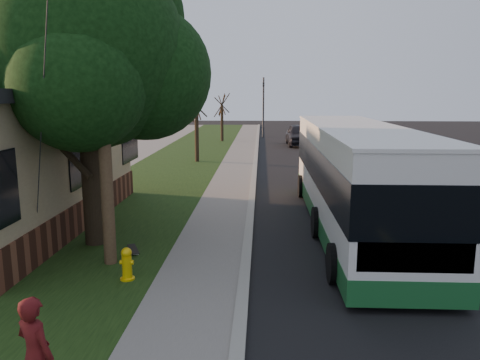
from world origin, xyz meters
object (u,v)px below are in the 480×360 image
Objects in this scene: fire_hydrant at (127,264)px; distant_car at (300,135)px; bare_tree_near at (197,127)px; bare_tree_far at (222,118)px; skateboard_main at (133,249)px; leafy_tree at (88,53)px; transit_bus at (355,175)px; utility_pole at (100,72)px; skateboarder at (36,355)px; traffic_signal at (263,103)px.

distant_car reaches higher than fire_hydrant.
bare_tree_far is (0.50, 12.00, -0.15)m from bare_tree_near.
skateboard_main is at bearing 101.59° from fire_hydrant.
leafy_tree reaches higher than skateboard_main.
transit_bus is (6.22, -25.51, -0.30)m from bare_tree_far.
transit_bus is at bearing 37.64° from fire_hydrant.
utility_pole is 1.81× the size of distant_car.
transit_bus is at bearing -63.56° from bare_tree_near.
leafy_tree is 8.37m from transit_bus.
transit_bus is at bearing -96.10° from skateboarder.
utility_pole is 6.61m from skateboarder.
skateboarder is (-3.00, -38.38, -2.29)m from traffic_signal.
bare_tree_far is 2.52× the size of skateboarder.
transit_bus is 23.07m from distant_car.
utility_pole is at bearing -110.89° from skateboard_main.
distant_car is at bearing 73.11° from leafy_tree.
utility_pole is 5.67× the size of skateboarder.
leafy_tree is at bearing -92.50° from bare_tree_near.
leafy_tree reaches higher than bare_tree_far.
transit_bus is at bearing 23.06° from skateboard_main.
skateboard_main is at bearing -88.15° from bare_tree_near.
skateboarder is (1.67, -7.03, -4.30)m from leafy_tree.
traffic_signal is at bearing 95.27° from transit_bus.
utility_pole is at bearing -89.34° from bare_tree_near.
fire_hydrant is 30.04m from bare_tree_far.
utility_pole is 10.92× the size of skateboard_main.
utility_pole reaches higher than distant_car.
skateboard_main is at bearing -89.96° from bare_tree_far.
fire_hydrant is 0.89× the size of skateboard_main.
leafy_tree is 1.42× the size of traffic_signal.
leafy_tree is (-0.87, 1.66, 0.54)m from utility_pole.
fire_hydrant is 0.09× the size of leafy_tree.
traffic_signal is 32.48m from skateboard_main.
bare_tree_far reaches higher than skateboard_main.
utility_pole is 7.96m from transit_bus.
bare_tree_near is 12.01m from bare_tree_far.
utility_pole is 29.13m from bare_tree_far.
traffic_signal is at bearing 84.79° from fire_hydrant.
bare_tree_far is at bearing 87.55° from leafy_tree.
bare_tree_near is 0.78× the size of traffic_signal.
bare_tree_near is 2.69× the size of skateboarder.
fire_hydrant is 0.08× the size of utility_pole.
skateboard_main is (-0.38, 1.85, -0.31)m from fire_hydrant.
skateboard_main is (1.19, -0.80, -5.04)m from leafy_tree.
distant_car is at bearing 77.74° from fire_hydrant.
bare_tree_far is at bearing -131.19° from traffic_signal.
utility_pole is at bearing -62.40° from leafy_tree.
distant_car is at bearing 54.18° from bare_tree_near.
bare_tree_near is at bearing 116.44° from transit_bus.
traffic_signal reaches higher than fire_hydrant.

